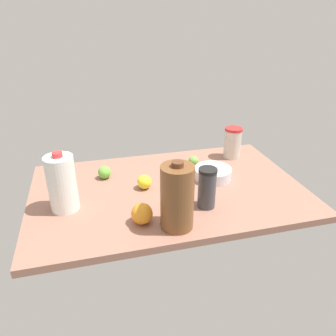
{
  "coord_description": "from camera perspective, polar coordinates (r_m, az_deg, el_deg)",
  "views": [
    {
      "loc": [
        -31.87,
        -123.66,
        76.2
      ],
      "look_at": [
        0.0,
        0.0,
        13.0
      ],
      "focal_mm": 35.0,
      "sensor_mm": 36.0,
      "label": 1
    }
  ],
  "objects": [
    {
      "name": "lime_near_front",
      "position": [
        1.57,
        -11.0,
        -0.76
      ],
      "size": [
        6.01,
        6.01,
        6.01
      ],
      "primitive_type": "sphere",
      "color": "#67B53D",
      "rests_on": "countertop"
    },
    {
      "name": "chocolate_milk_jug",
      "position": [
        1.17,
        1.61,
        -5.11
      ],
      "size": [
        12.09,
        12.09,
        26.35
      ],
      "color": "brown",
      "rests_on": "countertop"
    },
    {
      "name": "countertop",
      "position": [
        1.48,
        0.0,
        -3.99
      ],
      "size": [
        120.0,
        76.0,
        3.0
      ],
      "primitive_type": "cube",
      "color": "#936453",
      "rests_on": "ground"
    },
    {
      "name": "lime_beside_bowl",
      "position": [
        1.67,
        4.46,
        1.2
      ],
      "size": [
        5.17,
        5.17,
        5.17
      ],
      "primitive_type": "sphere",
      "color": "#6AAB3F",
      "rests_on": "countertop"
    },
    {
      "name": "lemon_far_back",
      "position": [
        1.46,
        -4.15,
        -2.43
      ],
      "size": [
        6.4,
        6.4,
        6.4
      ],
      "primitive_type": "sphere",
      "color": "yellow",
      "rests_on": "countertop"
    },
    {
      "name": "shaker_bottle",
      "position": [
        1.31,
        6.8,
        -3.46
      ],
      "size": [
        7.42,
        7.42,
        16.95
      ],
      "color": "#3B3D43",
      "rests_on": "countertop"
    },
    {
      "name": "mixing_bowl",
      "position": [
        1.56,
        7.79,
        -0.92
      ],
      "size": [
        17.49,
        17.49,
        5.2
      ],
      "primitive_type": "cylinder",
      "color": "silver",
      "rests_on": "countertop"
    },
    {
      "name": "milk_jug",
      "position": [
        1.34,
        -17.98,
        -2.56
      ],
      "size": [
        11.14,
        11.14,
        24.64
      ],
      "color": "white",
      "rests_on": "countertop"
    },
    {
      "name": "tumbler_cup",
      "position": [
        1.77,
        11.19,
        4.36
      ],
      "size": [
        9.17,
        9.17,
        16.59
      ],
      "color": "beige",
      "rests_on": "countertop"
    },
    {
      "name": "orange_by_jug",
      "position": [
        1.23,
        -4.55,
        -7.94
      ],
      "size": [
        8.08,
        8.08,
        8.08
      ],
      "primitive_type": "sphere",
      "color": "orange",
      "rests_on": "countertop"
    }
  ]
}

